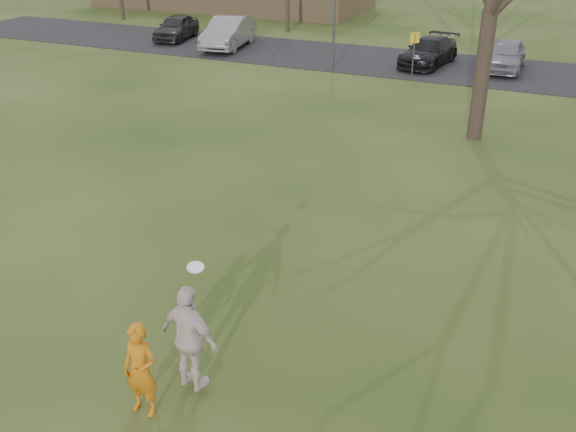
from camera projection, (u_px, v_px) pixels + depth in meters
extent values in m
plane|color=#1E380F|center=(188.00, 395.00, 10.74)|extent=(120.00, 120.00, 0.00)
cube|color=black|center=(469.00, 69.00, 31.23)|extent=(62.00, 6.50, 0.04)
imported|color=#C86C10|center=(141.00, 370.00, 10.05)|extent=(0.59, 0.39, 1.63)
imported|color=#262528|center=(176.00, 27.00, 37.47)|extent=(2.36, 4.26, 1.37)
imported|color=gray|center=(228.00, 33.00, 35.32)|extent=(2.49, 5.09, 1.61)
imported|color=black|center=(429.00, 52.00, 31.64)|extent=(2.37, 4.65, 1.29)
imported|color=gray|center=(506.00, 55.00, 30.71)|extent=(1.76, 4.14, 1.39)
imported|color=beige|center=(190.00, 339.00, 10.35)|extent=(1.17, 0.64, 1.89)
cylinder|color=white|center=(195.00, 267.00, 9.95)|extent=(0.28, 0.27, 0.10)
cylinder|color=#47474C|center=(335.00, 4.00, 30.10)|extent=(0.12, 0.12, 6.00)
cylinder|color=#47474C|center=(413.00, 57.00, 29.08)|extent=(0.06, 0.06, 2.00)
cube|color=yellow|center=(415.00, 38.00, 28.71)|extent=(0.35, 0.35, 0.45)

